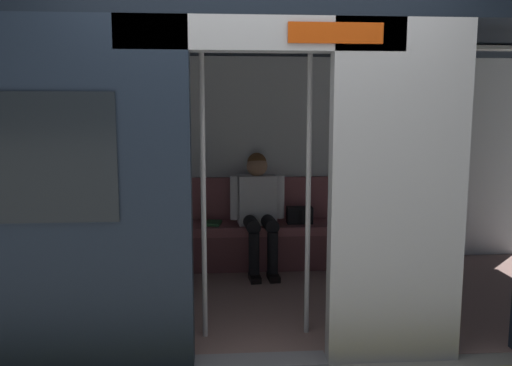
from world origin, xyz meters
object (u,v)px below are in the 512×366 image
at_px(train_car, 244,126).
at_px(book, 213,223).
at_px(bench_seat, 245,235).
at_px(person_seated, 258,204).
at_px(grab_pole_far, 308,188).
at_px(handbag, 300,215).
at_px(grab_pole_door, 203,190).

xyz_separation_m(train_car, book, (0.27, -0.96, -1.01)).
xyz_separation_m(bench_seat, person_seated, (-0.13, 0.05, 0.33)).
bearing_deg(person_seated, grab_pole_far, 98.69).
height_order(bench_seat, grab_pole_far, grab_pole_far).
bearing_deg(person_seated, bench_seat, -21.60).
distance_m(train_car, handbag, 1.47).
distance_m(train_car, person_seated, 1.20).
height_order(train_car, handbag, train_car).
xyz_separation_m(handbag, grab_pole_door, (0.93, 1.63, 0.53)).
bearing_deg(grab_pole_door, train_car, -114.91).
bearing_deg(grab_pole_far, grab_pole_door, 1.07).
bearing_deg(bench_seat, person_seated, 158.40).
relative_size(person_seated, handbag, 4.54).
height_order(person_seated, grab_pole_far, grab_pole_far).
bearing_deg(grab_pole_door, bench_seat, -102.90).
xyz_separation_m(train_car, handbag, (-0.61, -0.95, -0.94)).
bearing_deg(handbag, train_car, 57.06).
bearing_deg(book, bench_seat, -178.37).
xyz_separation_m(train_car, grab_pole_door, (0.32, 0.68, -0.41)).
height_order(train_car, person_seated, train_car).
bearing_deg(book, person_seated, 177.10).
relative_size(handbag, grab_pole_far, 0.12).
relative_size(book, grab_pole_door, 0.10).
xyz_separation_m(person_seated, book, (0.45, -0.09, -0.21)).
distance_m(train_car, book, 1.42).
distance_m(train_car, grab_pole_far, 0.89).
distance_m(person_seated, grab_pole_far, 1.60).
relative_size(bench_seat, person_seated, 2.19).
height_order(book, grab_pole_far, grab_pole_far).
height_order(grab_pole_door, grab_pole_far, same).
relative_size(handbag, book, 1.18).
height_order(bench_seat, handbag, handbag).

